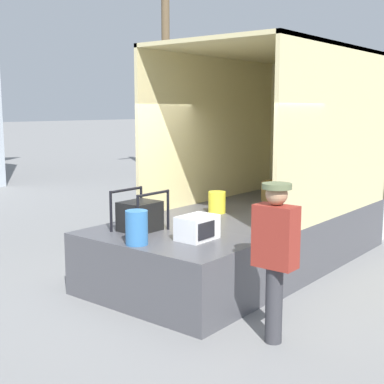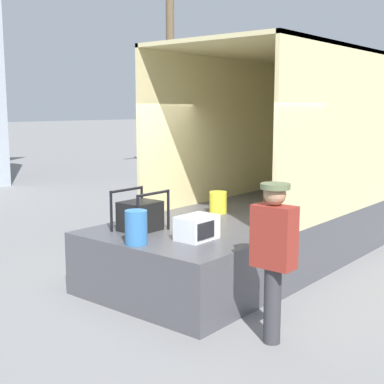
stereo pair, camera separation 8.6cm
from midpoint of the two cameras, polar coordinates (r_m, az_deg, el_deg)
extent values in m
plane|color=gray|center=(7.56, 1.10, -9.86)|extent=(160.00, 160.00, 0.00)
cube|color=white|center=(11.46, 16.49, 2.18)|extent=(2.06, 2.20, 2.32)
cube|color=#4C4C51|center=(8.98, 8.79, -4.18)|extent=(3.85, 2.39, 0.83)
cube|color=beige|center=(9.40, 2.89, 6.84)|extent=(3.85, 0.06, 2.53)
cube|color=beige|center=(8.22, 16.11, 6.20)|extent=(3.85, 0.06, 2.53)
cube|color=beige|center=(10.43, 14.40, 6.78)|extent=(0.06, 2.39, 2.53)
cube|color=beige|center=(8.79, 9.26, 14.64)|extent=(3.85, 2.39, 0.06)
cylinder|color=yellow|center=(8.26, 3.10, -1.11)|extent=(0.27, 0.27, 0.33)
cube|color=#B2A893|center=(8.28, 11.63, -1.36)|extent=(0.44, 0.32, 0.31)
cube|color=olive|center=(9.47, 9.37, 0.14)|extent=(0.44, 0.32, 0.35)
cube|color=#B2A893|center=(9.97, 9.98, 0.46)|extent=(0.44, 0.32, 0.32)
cube|color=#4C4C51|center=(6.92, -2.53, -8.04)|extent=(1.40, 2.27, 0.83)
cube|color=white|center=(6.60, 0.89, -3.82)|extent=(0.50, 0.35, 0.30)
cube|color=black|center=(6.45, 1.88, -4.12)|extent=(0.32, 0.01, 0.20)
cube|color=black|center=(7.10, -5.21, -2.57)|extent=(0.48, 0.42, 0.39)
cylinder|color=slate|center=(7.23, -4.14, -2.18)|extent=(0.18, 0.23, 0.23)
cylinder|color=black|center=(6.72, -5.42, -2.58)|extent=(0.04, 0.04, 0.54)
cylinder|color=black|center=(7.12, -2.20, -1.88)|extent=(0.04, 0.04, 0.54)
cylinder|color=black|center=(7.07, -8.27, -2.05)|extent=(0.04, 0.04, 0.54)
cylinder|color=black|center=(7.46, -5.04, -1.42)|extent=(0.04, 0.04, 0.54)
cylinder|color=black|center=(6.87, -3.79, -0.16)|extent=(0.57, 0.04, 0.04)
cylinder|color=black|center=(7.22, -6.65, 0.24)|extent=(0.57, 0.04, 0.04)
cylinder|color=#3370B2|center=(6.38, -5.60, -3.79)|extent=(0.27, 0.27, 0.41)
cylinder|color=#38383D|center=(5.75, 9.00, -11.84)|extent=(0.18, 0.18, 0.82)
cube|color=maroon|center=(5.53, 9.18, -4.73)|extent=(0.24, 0.44, 0.65)
sphere|color=tan|center=(5.44, 9.30, -0.27)|extent=(0.22, 0.22, 0.22)
cylinder|color=#606B47|center=(5.43, 9.32, 0.61)|extent=(0.30, 0.30, 0.06)
cube|color=navy|center=(17.16, 18.47, 1.80)|extent=(5.39, 2.04, 0.87)
cube|color=navy|center=(17.69, 19.34, 4.28)|extent=(2.37, 1.88, 0.55)
cube|color=black|center=(15.62, 16.40, 3.07)|extent=(2.16, 1.96, 0.12)
cylinder|color=brown|center=(18.90, -2.21, 14.96)|extent=(0.28, 0.28, 8.83)
camera|label=1|loc=(0.04, -89.64, 0.06)|focal=50.00mm
camera|label=2|loc=(0.04, 90.36, -0.06)|focal=50.00mm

